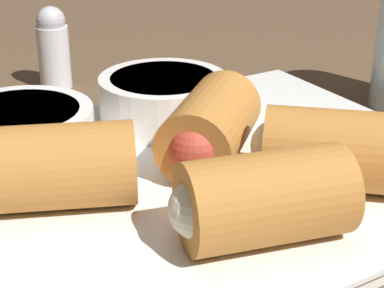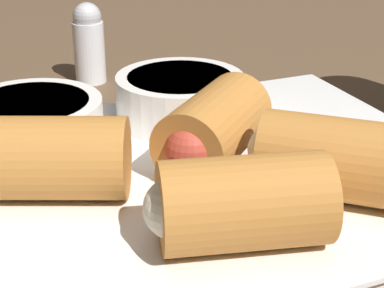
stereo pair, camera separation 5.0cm
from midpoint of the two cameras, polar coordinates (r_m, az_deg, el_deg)
The scene contains 9 objects.
table_surface at distance 43.14cm, azimuth 2.89°, elevation -3.95°, with size 180.00×140.00×2.00cm.
serving_plate at distance 40.00cm, azimuth 3.58°, elevation -3.55°, with size 34.44×26.91×1.50cm.
roll_front_left at distance 36.36cm, azimuth -9.13°, elevation -1.36°, with size 9.55×7.63×4.75cm.
roll_front_right at distance 39.67cm, azimuth 5.34°, elevation 1.14°, with size 9.38×9.14×4.75cm.
roll_back_left at distance 31.71cm, azimuth 8.37°, elevation -5.42°, with size 9.54×6.63×4.75cm.
roll_back_right at distance 37.32cm, azimuth 15.67°, elevation -1.30°, with size 9.41×9.09×4.75cm.
dipping_bowl_near at distance 46.68cm, azimuth 2.01°, elevation 4.21°, with size 9.34×9.34×3.37cm.
dipping_bowl_far at distance 42.66cm, azimuth -10.83°, elevation 1.74°, with size 9.34×9.34×3.37cm.
salt_shaker at distance 59.25cm, azimuth -6.77°, elevation 8.87°, with size 2.83×2.83×7.38cm.
Camera 2 is at (-14.41, -35.18, 21.62)cm, focal length 60.00 mm.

